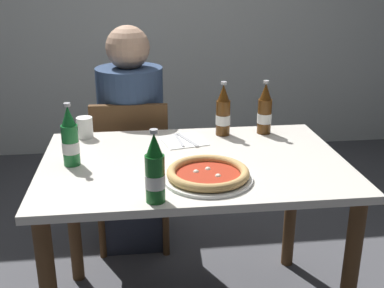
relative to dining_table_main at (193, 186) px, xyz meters
The scene contains 10 objects.
dining_table_main is the anchor object (origin of this frame).
chair_behind_table 0.68m from the dining_table_main, 112.37° to the left, with size 0.42×0.42×0.85m.
diner_seated 0.71m from the dining_table_main, 110.54° to the left, with size 0.34×0.34×1.21m.
pizza_margherita_near 0.24m from the dining_table_main, 81.72° to the right, with size 0.32×0.32×0.04m.
beer_bottle_left 0.52m from the dining_table_main, 39.13° to the left, with size 0.07×0.07×0.25m.
beer_bottle_center 0.41m from the dining_table_main, 59.89° to the left, with size 0.07×0.07×0.25m.
beer_bottle_right 0.52m from the dining_table_main, behind, with size 0.07×0.07×0.25m.
beer_bottle_extra 0.44m from the dining_table_main, 116.01° to the right, with size 0.07×0.07×0.25m.
napkin_with_cutlery 0.26m from the dining_table_main, 93.96° to the left, with size 0.22×0.22×0.01m.
paper_cup 0.58m from the dining_table_main, 143.95° to the left, with size 0.07×0.07×0.10m, color white.
Camera 1 is at (-0.22, -1.75, 1.46)m, focal length 44.77 mm.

